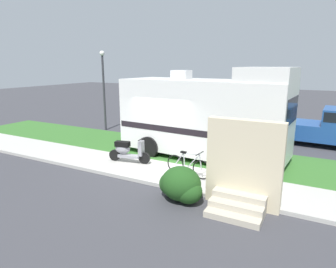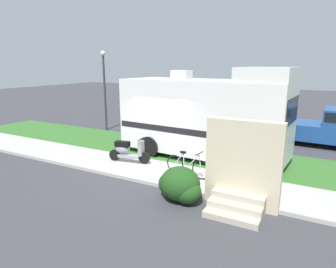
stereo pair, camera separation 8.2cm
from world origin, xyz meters
name	(u,v)px [view 1 (the left image)]	position (x,y,z in m)	size (l,w,h in m)	color
ground_plane	(158,161)	(0.00, 0.00, 0.00)	(80.00, 80.00, 0.00)	#38383D
sidewalk	(141,169)	(0.00, -1.20, 0.06)	(24.00, 2.00, 0.12)	#ADAAA3
grass_strip	(174,151)	(0.00, 1.50, 0.04)	(24.00, 3.40, 0.08)	#336628
motorhome_rv	(205,116)	(1.47, 1.30, 1.77)	(6.86, 2.89, 3.70)	silver
scooter	(128,151)	(-0.80, -0.90, 0.58)	(1.68, 0.59, 0.97)	black
bicycle	(188,166)	(1.84, -1.16, 0.49)	(1.65, 0.52, 0.88)	black
pickup_truck_near	(330,126)	(6.06, 5.86, 0.97)	(5.84, 2.35, 1.81)	#1E478C
porch_steps	(242,174)	(3.91, -2.29, 0.97)	(2.00, 1.26, 2.40)	#B2A893
bush_by_porch	(181,185)	(2.29, -2.69, 0.46)	(1.38, 1.04, 0.98)	#1E4719
bottle_green	(221,183)	(3.12, -1.51, 0.24)	(0.07, 0.07, 0.28)	#19722D
street_lamp_post	(104,83)	(-5.61, 3.60, 2.73)	(0.28, 0.28, 4.54)	#333338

